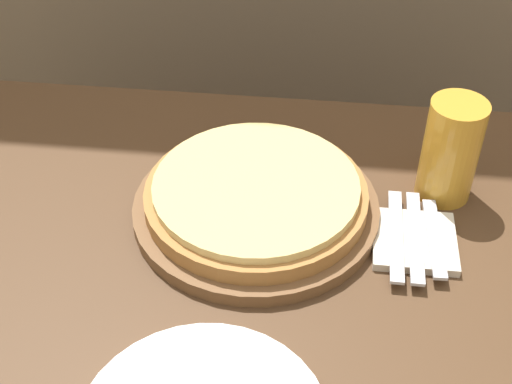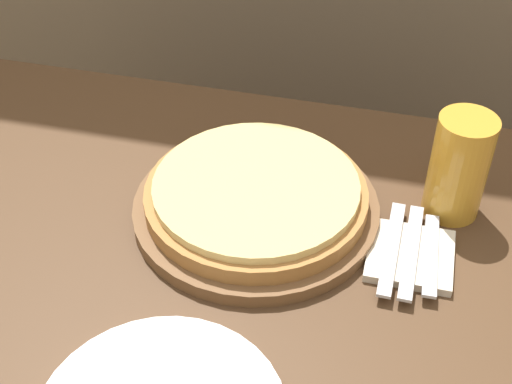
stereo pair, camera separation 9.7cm
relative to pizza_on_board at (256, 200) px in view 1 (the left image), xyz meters
The scene contains 6 objects.
pizza_on_board is the anchor object (origin of this frame).
beer_glass 0.28m from the pizza_on_board, 16.15° to the left, with size 0.08×0.08×0.15m.
napkin_stack 0.22m from the pizza_on_board, ahead, with size 0.11×0.11×0.01m.
fork 0.19m from the pizza_on_board, 10.64° to the right, with size 0.02×0.17×0.00m.
dinner_knife 0.22m from the pizza_on_board, ahead, with size 0.02×0.17×0.00m.
spoon 0.24m from the pizza_on_board, ahead, with size 0.02×0.15×0.00m.
Camera 1 is at (0.08, -0.60, 1.40)m, focal length 50.00 mm.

